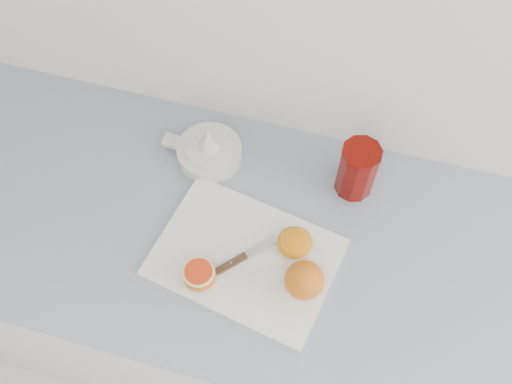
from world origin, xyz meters
TOP-DOWN VIEW (x-y plane):
  - counter at (-0.11, 1.70)m, footprint 2.27×0.64m
  - cutting_board at (-0.18, 1.64)m, footprint 0.41×0.33m
  - whole_orange at (-0.05, 1.60)m, footprint 0.08×0.08m
  - half_orange at (-0.26, 1.57)m, footprint 0.07×0.07m
  - squeezed_shell at (-0.09, 1.69)m, footprint 0.08×0.08m
  - paring_knife at (-0.19, 1.62)m, footprint 0.12×0.13m
  - citrus_juicer at (-0.33, 1.87)m, footprint 0.19×0.15m
  - red_tumbler at (0.01, 1.88)m, footprint 0.09×0.09m

SIDE VIEW (x-z plane):
  - counter at x=-0.11m, z-range 0.00..0.89m
  - cutting_board at x=-0.18m, z-range 0.89..0.90m
  - paring_knife at x=-0.19m, z-range 0.90..0.91m
  - citrus_juicer at x=-0.33m, z-range 0.87..0.97m
  - squeezed_shell at x=-0.09m, z-range 0.90..0.93m
  - half_orange at x=-0.26m, z-range 0.90..0.94m
  - whole_orange at x=-0.05m, z-range 0.90..0.98m
  - red_tumbler at x=0.01m, z-range 0.88..1.03m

